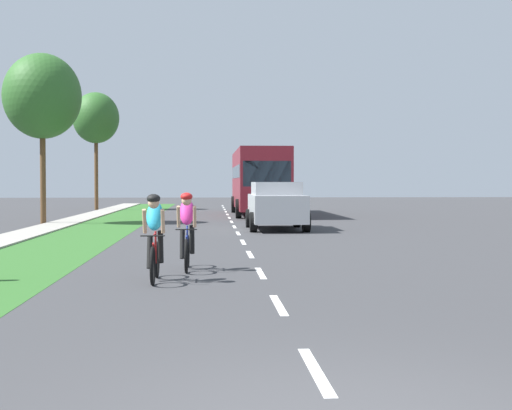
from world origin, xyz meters
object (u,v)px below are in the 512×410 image
Objects in this scene: cyclist_lead at (155,237)px; suv_silver at (276,204)px; bus_maroon at (259,179)px; street_tree_far at (96,118)px; cyclist_trailing at (187,230)px; street_tree_near at (42,97)px.

cyclist_lead is 14.78m from suv_silver.
cyclist_lead is at bearing -103.70° from suv_silver.
bus_maroon reaches higher than suv_silver.
cyclist_lead is 35.43m from street_tree_far.
street_tree_far is (-6.78, 32.83, 5.06)m from cyclist_trailing.
cyclist_trailing is at bearing -103.20° from suv_silver.
cyclist_trailing is 0.15× the size of bus_maroon.
cyclist_lead is 1.00× the size of cyclist_trailing.
street_tree_far reaches higher than suv_silver.
street_tree_near is (-6.12, 18.76, 4.62)m from cyclist_lead.
street_tree_near is (-9.63, 4.40, 4.49)m from suv_silver.
street_tree_near is 0.97× the size of street_tree_far.
bus_maroon is 1.59× the size of street_tree_near.
cyclist_lead is 0.15× the size of bus_maroon.
bus_maroon reaches higher than cyclist_lead.
street_tree_near is at bearing 155.42° from suv_silver.
suv_silver is (2.97, 12.68, 0.14)m from cyclist_trailing.
cyclist_lead is 20.27m from street_tree_near.
street_tree_far is (-6.25, 34.51, 5.06)m from cyclist_lead.
suv_silver is at bearing -90.78° from bus_maroon.
cyclist_trailing is at bearing -97.17° from bus_maroon.
street_tree_far is (-9.75, 20.15, 4.92)m from suv_silver.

